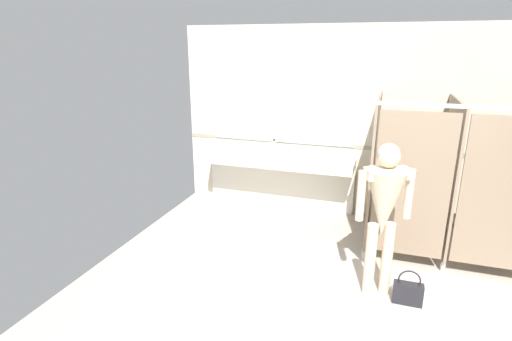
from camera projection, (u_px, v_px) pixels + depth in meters
ground_plane at (386, 337)px, 3.67m from camera, size 6.59×6.02×0.10m
wall_back at (401, 126)px, 5.75m from camera, size 6.59×0.12×2.79m
wall_back_tile_band at (398, 150)px, 5.79m from camera, size 6.59×0.01×0.06m
vanity_counter at (278, 169)px, 6.25m from camera, size 2.33×0.55×1.01m
mirror_panel at (282, 103)px, 6.13m from camera, size 2.23×0.02×1.22m
bathroom_stalls at (450, 176)px, 4.78m from camera, size 1.83×1.45×1.92m
person_standing at (384, 203)px, 3.95m from camera, size 0.53×0.53×1.61m
handbag at (408, 292)px, 4.04m from camera, size 0.29×0.10×0.37m
soap_dispenser at (274, 147)px, 6.25m from camera, size 0.07×0.07×0.22m
paper_cup at (227, 149)px, 6.28m from camera, size 0.07×0.07×0.10m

